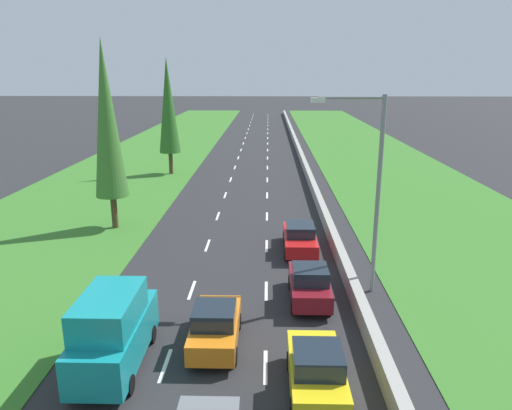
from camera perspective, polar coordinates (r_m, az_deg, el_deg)
ground_plane at (r=60.32m, az=-0.29°, el=6.12°), size 300.00×300.00×0.00m
grass_verge_left at (r=61.99m, az=-12.12°, el=6.05°), size 14.00×140.00×0.04m
grass_verge_right at (r=61.59m, az=13.25°, el=5.92°), size 14.00×140.00×0.04m
median_barrier at (r=60.35m, az=5.16°, el=6.47°), size 0.44×120.00×0.85m
lane_markings at (r=60.32m, az=-0.29°, el=6.13°), size 3.64×116.00×0.01m
yellow_hatchback_right_lane at (r=16.00m, az=7.22°, el=-19.00°), size 1.74×3.90×1.72m
orange_hatchback_centre_lane at (r=18.27m, az=-4.88°, el=-14.16°), size 1.74×3.90×1.72m
maroon_hatchback_right_lane at (r=21.57m, az=6.39°, el=-9.33°), size 1.74×3.90×1.72m
teal_van_left_lane at (r=17.50m, az=-16.66°, el=-14.15°), size 1.96×4.90×2.82m
red_sedan_right_lane at (r=27.34m, az=5.24°, el=-3.88°), size 1.82×4.50×1.64m
poplar_tree_second at (r=31.40m, az=-17.38°, el=9.66°), size 2.10×2.10×11.96m
poplar_tree_third at (r=48.08m, az=-10.43°, el=11.53°), size 2.08×2.08×11.33m
street_light_mast at (r=21.59m, az=13.56°, el=2.69°), size 3.20×0.28×9.00m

